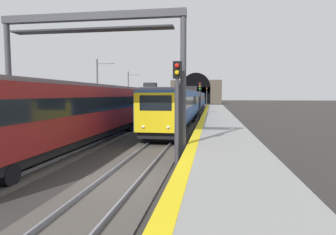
% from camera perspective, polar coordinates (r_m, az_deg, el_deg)
% --- Properties ---
extents(ground_plane, '(320.00, 320.00, 0.00)m').
position_cam_1_polar(ground_plane, '(11.15, -9.36, -12.69)').
color(ground_plane, '#302D2B').
extents(platform_right, '(112.00, 3.55, 0.96)m').
position_cam_1_polar(platform_right, '(10.51, 12.24, -11.07)').
color(platform_right, gray).
rests_on(platform_right, ground_plane).
extents(platform_right_edge_strip, '(112.00, 0.50, 0.01)m').
position_cam_1_polar(platform_right_edge_strip, '(10.41, 3.78, -8.38)').
color(platform_right_edge_strip, yellow).
rests_on(platform_right_edge_strip, platform_right).
extents(track_main_line, '(160.00, 3.15, 0.21)m').
position_cam_1_polar(track_main_line, '(11.13, -9.36, -12.49)').
color(track_main_line, '#4C4742').
rests_on(track_main_line, ground_plane).
extents(track_adjacent_line, '(160.00, 3.06, 0.21)m').
position_cam_1_polar(track_adjacent_line, '(13.44, -29.87, -10.06)').
color(track_adjacent_line, '#4C4742').
rests_on(track_adjacent_line, ground_plane).
extents(train_main_approaching, '(59.84, 2.97, 4.68)m').
position_cam_1_polar(train_main_approaching, '(46.99, 4.73, 3.24)').
color(train_main_approaching, '#264C99').
rests_on(train_main_approaching, ground_plane).
extents(train_adjacent_platform, '(62.51, 2.85, 4.89)m').
position_cam_1_polar(train_adjacent_platform, '(38.53, -3.53, 3.08)').
color(train_adjacent_platform, maroon).
rests_on(train_adjacent_platform, ground_plane).
extents(railway_signal_near, '(0.39, 0.38, 4.76)m').
position_cam_1_polar(railway_signal_near, '(12.61, 1.89, 2.37)').
color(railway_signal_near, '#38383D').
rests_on(railway_signal_near, ground_plane).
extents(railway_signal_mid, '(0.39, 0.38, 4.84)m').
position_cam_1_polar(railway_signal_mid, '(36.01, 6.41, 4.03)').
color(railway_signal_mid, '#38383D').
rests_on(railway_signal_mid, ground_plane).
extents(railway_signal_far, '(0.39, 0.38, 5.44)m').
position_cam_1_polar(railway_signal_far, '(81.73, 7.77, 4.49)').
color(railway_signal_far, '#38383D').
rests_on(railway_signal_far, ground_plane).
extents(overhead_signal_gantry, '(0.70, 9.21, 7.20)m').
position_cam_1_polar(overhead_signal_gantry, '(14.54, -15.19, 13.05)').
color(overhead_signal_gantry, '#3F3F47').
rests_on(overhead_signal_gantry, ground_plane).
extents(tunnel_portal, '(2.53, 18.44, 11.15)m').
position_cam_1_polar(tunnel_portal, '(104.12, 5.65, 5.15)').
color(tunnel_portal, '#51473D').
rests_on(tunnel_portal, ground_plane).
extents(catenary_mast_near, '(0.22, 2.08, 7.29)m').
position_cam_1_polar(catenary_mast_near, '(50.05, -7.91, 5.09)').
color(catenary_mast_near, '#595B60').
rests_on(catenary_mast_near, ground_plane).
extents(catenary_mast_far, '(0.22, 2.44, 7.79)m').
position_cam_1_polar(catenary_mast_far, '(37.28, -13.92, 5.58)').
color(catenary_mast_far, '#595B60').
rests_on(catenary_mast_far, ground_plane).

